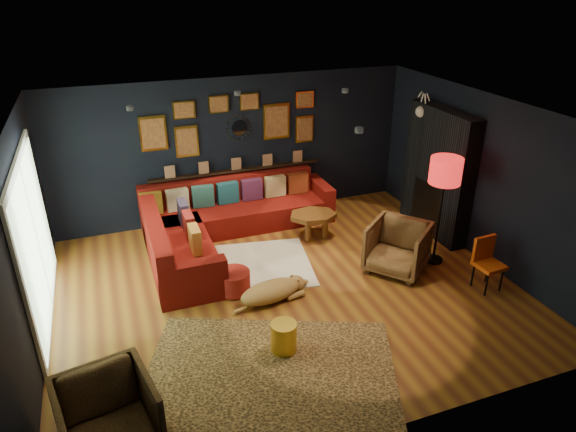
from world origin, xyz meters
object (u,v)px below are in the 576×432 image
object	(u,v)px
pouf	(234,281)
orange_chair	(487,259)
armchair_left	(108,416)
gold_stool	(284,337)
armchair_right	(398,245)
coffee_table	(313,218)
floor_lamp	(445,175)
dog	(271,288)
sectional	(216,224)

from	to	relation	value
pouf	orange_chair	distance (m)	3.68
armchair_left	gold_stool	distance (m)	2.21
armchair_right	pouf	bearing A→B (deg)	-135.90
pouf	orange_chair	xyz separation A→B (m)	(3.49, -1.13, 0.28)
coffee_table	armchair_left	xyz separation A→B (m)	(-3.55, -3.43, 0.08)
armchair_right	orange_chair	xyz separation A→B (m)	(0.97, -0.85, 0.03)
armchair_right	floor_lamp	world-z (taller)	floor_lamp
coffee_table	pouf	xyz separation A→B (m)	(-1.74, -1.19, -0.18)
orange_chair	floor_lamp	bearing A→B (deg)	101.59
orange_chair	floor_lamp	world-z (taller)	floor_lamp
armchair_left	orange_chair	distance (m)	5.41
dog	gold_stool	bearing A→B (deg)	-110.34
orange_chair	floor_lamp	distance (m)	1.36
sectional	pouf	bearing A→B (deg)	-94.55
pouf	orange_chair	world-z (taller)	orange_chair
coffee_table	gold_stool	world-z (taller)	coffee_table
dog	floor_lamp	bearing A→B (deg)	-7.41
coffee_table	orange_chair	size ratio (longest dim) A/B	1.18
armchair_left	gold_stool	xyz separation A→B (m)	(2.05, 0.79, -0.24)
dog	coffee_table	bearing A→B (deg)	39.95
gold_stool	orange_chair	xyz separation A→B (m)	(3.25, 0.32, 0.26)
coffee_table	orange_chair	bearing A→B (deg)	-53.03
floor_lamp	armchair_right	bearing A→B (deg)	-177.92
armchair_left	floor_lamp	distance (m)	5.52
armchair_left	pouf	bearing A→B (deg)	39.65
armchair_left	gold_stool	world-z (taller)	armchair_left
pouf	floor_lamp	size ratio (longest dim) A/B	0.27
sectional	floor_lamp	world-z (taller)	floor_lamp
floor_lamp	dog	distance (m)	3.09
sectional	floor_lamp	size ratio (longest dim) A/B	1.95
gold_stool	floor_lamp	size ratio (longest dim) A/B	0.23
coffee_table	gold_stool	size ratio (longest dim) A/B	2.33
pouf	dog	world-z (taller)	dog
orange_chair	sectional	bearing A→B (deg)	136.79
sectional	gold_stool	world-z (taller)	sectional
sectional	armchair_left	bearing A→B (deg)	-116.73
sectional	pouf	world-z (taller)	sectional
armchair_left	dog	world-z (taller)	armchair_left
armchair_left	gold_stool	bearing A→B (deg)	9.62
sectional	pouf	distance (m)	1.62
sectional	orange_chair	world-z (taller)	sectional
armchair_right	floor_lamp	xyz separation A→B (m)	(0.72, 0.03, 1.04)
coffee_table	floor_lamp	xyz separation A→B (m)	(1.50, -1.44, 1.11)
coffee_table	floor_lamp	size ratio (longest dim) A/B	0.53
sectional	floor_lamp	bearing A→B (deg)	-30.83
sectional	orange_chair	size ratio (longest dim) A/B	4.31
coffee_table	dog	xyz separation A→B (m)	(-1.32, -1.59, -0.15)
armchair_left	floor_lamp	size ratio (longest dim) A/B	0.51
orange_chair	floor_lamp	xyz separation A→B (m)	(-0.25, 0.88, 1.01)
gold_stool	dog	world-z (taller)	dog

